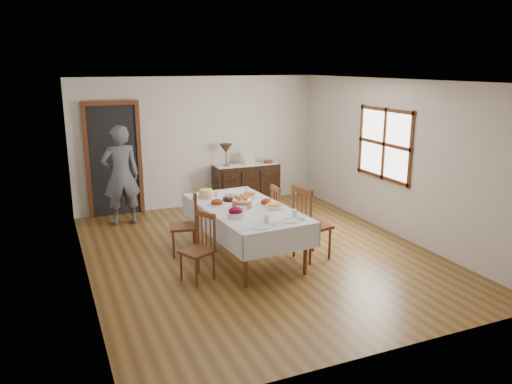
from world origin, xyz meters
name	(u,v)px	position (x,y,z in m)	size (l,w,h in m)	color
ground	(259,253)	(0.00, 0.00, 0.00)	(6.00, 6.00, 0.00)	brown
room_shell	(239,144)	(-0.15, 0.42, 1.64)	(5.02, 6.02, 2.65)	silver
dining_table	(245,213)	(-0.24, -0.05, 0.69)	(1.31, 2.35, 0.78)	silver
chair_left_near	(200,247)	(-1.10, -0.56, 0.46)	(0.51, 0.51, 0.92)	#592E17
chair_left_far	(187,223)	(-1.00, 0.43, 0.49)	(0.48, 0.48, 0.98)	#592E17
chair_right_near	(309,223)	(0.60, -0.49, 0.57)	(0.55, 0.55, 1.12)	#592E17
chair_right_far	(282,213)	(0.59, 0.37, 0.47)	(0.41, 0.41, 0.93)	#592E17
sideboard	(246,184)	(0.90, 2.72, 0.41)	(1.36, 0.50, 0.81)	black
person	(121,172)	(-1.68, 2.29, 0.96)	(0.60, 0.39, 1.93)	#4F505A
bread_basket	(242,202)	(-0.29, -0.06, 0.86)	(0.30, 0.30, 0.19)	brown
egg_basket	(231,198)	(-0.31, 0.38, 0.82)	(0.25, 0.25, 0.10)	black
ham_platter_a	(217,203)	(-0.59, 0.21, 0.81)	(0.27, 0.27, 0.11)	silver
ham_platter_b	(267,203)	(0.11, -0.05, 0.81)	(0.31, 0.31, 0.11)	silver
beet_bowl	(236,213)	(-0.56, -0.49, 0.85)	(0.24, 0.24, 0.15)	silver
carrot_bowl	(250,196)	(0.01, 0.37, 0.82)	(0.24, 0.24, 0.09)	silver
pineapple_bowl	(206,194)	(-0.60, 0.68, 0.84)	(0.24, 0.24, 0.13)	#D0AB8B
casserole_dish	(275,206)	(0.13, -0.29, 0.82)	(0.26, 0.26, 0.08)	silver
butter_dish	(241,208)	(-0.36, -0.22, 0.82)	(0.15, 0.10, 0.07)	silver
setting_left	(262,224)	(-0.36, -0.95, 0.80)	(0.43, 0.31, 0.10)	silver
setting_right	(291,218)	(0.10, -0.87, 0.80)	(0.43, 0.31, 0.10)	silver
glass_far_a	(217,194)	(-0.43, 0.67, 0.83)	(0.07, 0.07, 0.09)	white
glass_far_b	(247,190)	(0.09, 0.68, 0.84)	(0.06, 0.06, 0.11)	white
runner	(247,165)	(0.90, 2.70, 0.82)	(1.30, 0.35, 0.01)	white
table_lamp	(226,149)	(0.47, 2.74, 1.17)	(0.26, 0.26, 0.46)	brown
picture_frame	(249,158)	(0.95, 2.68, 0.95)	(0.22, 0.08, 0.28)	#C9B08E
deco_bowl	(268,162)	(1.39, 2.70, 0.84)	(0.20, 0.20, 0.06)	#592E17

